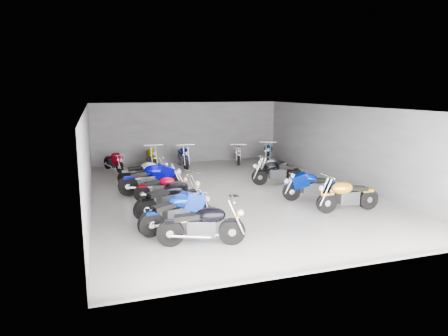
{
  "coord_description": "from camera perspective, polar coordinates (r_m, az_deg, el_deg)",
  "views": [
    {
      "loc": [
        -4.68,
        -13.91,
        3.8
      ],
      "look_at": [
        -0.27,
        -0.17,
        1.0
      ],
      "focal_mm": 32.0,
      "sensor_mm": 36.0,
      "label": 1
    }
  ],
  "objects": [
    {
      "name": "motorcycle_left_f",
      "position": [
        16.61,
        -11.29,
        -0.67
      ],
      "size": [
        2.11,
        0.41,
        0.93
      ],
      "rotation": [
        0.0,
        0.0,
        -1.58
      ],
      "color": "black",
      "rests_on": "ground"
    },
    {
      "name": "motorcycle_back_f",
      "position": [
        21.38,
        6.33,
        2.15
      ],
      "size": [
        1.07,
        2.11,
        0.99
      ],
      "rotation": [
        0.0,
        0.0,
        2.71
      ],
      "color": "black",
      "rests_on": "ground"
    },
    {
      "name": "motorcycle_back_e",
      "position": [
        21.25,
        2.02,
        2.0
      ],
      "size": [
        0.75,
        1.95,
        0.88
      ],
      "rotation": [
        0.0,
        0.0,
        2.83
      ],
      "color": "black",
      "rests_on": "ground"
    },
    {
      "name": "wall_left",
      "position": [
        14.08,
        -18.88,
        1.4
      ],
      "size": [
        0.1,
        14.0,
        3.2
      ],
      "primitive_type": "cube",
      "color": "gray",
      "rests_on": "ground"
    },
    {
      "name": "motorcycle_back_b",
      "position": [
        20.12,
        -10.31,
        1.54
      ],
      "size": [
        0.45,
        2.33,
        1.03
      ],
      "rotation": [
        0.0,
        0.0,
        3.15
      ],
      "color": "black",
      "rests_on": "ground"
    },
    {
      "name": "motorcycle_right_b",
      "position": [
        13.33,
        17.19,
        -3.74
      ],
      "size": [
        2.19,
        0.44,
        0.96
      ],
      "rotation": [
        0.0,
        0.0,
        1.54
      ],
      "color": "black",
      "rests_on": "ground"
    },
    {
      "name": "motorcycle_left_d",
      "position": [
        14.17,
        -8.86,
        -2.79
      ],
      "size": [
        1.92,
        0.42,
        0.84
      ],
      "rotation": [
        0.0,
        0.0,
        -1.66
      ],
      "color": "black",
      "rests_on": "ground"
    },
    {
      "name": "ceiling",
      "position": [
        14.68,
        0.8,
        8.71
      ],
      "size": [
        10.0,
        14.0,
        0.04
      ],
      "primitive_type": "cube",
      "color": "black",
      "rests_on": "wall_back"
    },
    {
      "name": "ground",
      "position": [
        15.16,
        0.77,
        -3.54
      ],
      "size": [
        14.0,
        14.0,
        0.0
      ],
      "primitive_type": "plane",
      "color": "gray",
      "rests_on": "ground"
    },
    {
      "name": "motorcycle_back_c",
      "position": [
        20.07,
        -5.86,
        1.62
      ],
      "size": [
        0.46,
        2.31,
        1.02
      ],
      "rotation": [
        0.0,
        0.0,
        3.11
      ],
      "color": "black",
      "rests_on": "ground"
    },
    {
      "name": "motorcycle_right_e",
      "position": [
        16.5,
        7.55,
        -0.59
      ],
      "size": [
        2.15,
        0.54,
        0.95
      ],
      "rotation": [
        0.0,
        0.0,
        1.41
      ],
      "color": "black",
      "rests_on": "ground"
    },
    {
      "name": "motorcycle_back_a",
      "position": [
        19.85,
        -15.49,
        0.87
      ],
      "size": [
        0.85,
        1.78,
        0.83
      ],
      "rotation": [
        0.0,
        0.0,
        3.55
      ],
      "color": "black",
      "rests_on": "ground"
    },
    {
      "name": "motorcycle_left_b",
      "position": [
        11.08,
        -6.66,
        -6.22
      ],
      "size": [
        2.19,
        0.82,
        0.99
      ],
      "rotation": [
        0.0,
        0.0,
        -1.27
      ],
      "color": "black",
      "rests_on": "ground"
    },
    {
      "name": "motorcycle_left_c",
      "position": [
        12.36,
        -7.68,
        -4.3
      ],
      "size": [
        2.26,
        0.96,
        1.03
      ],
      "rotation": [
        0.0,
        0.0,
        -1.22
      ],
      "color": "black",
      "rests_on": "ground"
    },
    {
      "name": "motorcycle_right_f",
      "position": [
        17.98,
        7.08,
        0.14
      ],
      "size": [
        1.8,
        0.71,
        0.82
      ],
      "rotation": [
        0.0,
        0.0,
        1.89
      ],
      "color": "black",
      "rests_on": "ground"
    },
    {
      "name": "wall_back",
      "position": [
        21.54,
        -5.19,
        5.08
      ],
      "size": [
        10.0,
        0.1,
        3.2
      ],
      "primitive_type": "cube",
      "color": "gray",
      "rests_on": "ground"
    },
    {
      "name": "motorcycle_left_a",
      "position": [
        10.01,
        -3.1,
        -8.12
      ],
      "size": [
        2.18,
        0.69,
        0.97
      ],
      "rotation": [
        0.0,
        0.0,
        -1.81
      ],
      "color": "black",
      "rests_on": "ground"
    },
    {
      "name": "motorcycle_right_c",
      "position": [
        14.36,
        12.31,
        -2.55
      ],
      "size": [
        2.08,
        0.59,
        0.92
      ],
      "rotation": [
        0.0,
        0.0,
        1.37
      ],
      "color": "black",
      "rests_on": "ground"
    },
    {
      "name": "motorcycle_left_e",
      "position": [
        15.03,
        -10.29,
        -1.59
      ],
      "size": [
        2.4,
        0.49,
        1.05
      ],
      "rotation": [
        0.0,
        0.0,
        -1.61
      ],
      "color": "black",
      "rests_on": "ground"
    },
    {
      "name": "wall_right",
      "position": [
        17.09,
        16.91,
        3.11
      ],
      "size": [
        0.1,
        14.0,
        3.2
      ],
      "primitive_type": "cube",
      "color": "gray",
      "rests_on": "ground"
    },
    {
      "name": "drain_grate",
      "position": [
        14.7,
        1.39,
        -3.98
      ],
      "size": [
        0.32,
        0.32,
        0.01
      ],
      "primitive_type": "cube",
      "color": "black",
      "rests_on": "ground"
    }
  ]
}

